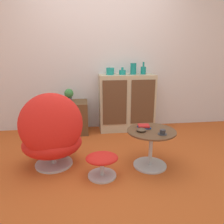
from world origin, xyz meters
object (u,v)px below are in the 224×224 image
ottoman (102,161)px  potted_plant (69,94)px  tv_console (71,117)px  vase_rightmost (143,70)px  bowl (141,130)px  egg_chair (52,134)px  vase_leftmost (110,71)px  book_stack (144,126)px  vase_inner_right (133,69)px  sideboard (127,103)px  vase_inner_left (122,72)px  teacup (162,132)px  coffee_table (151,144)px

ottoman → potted_plant: size_ratio=1.64×
tv_console → vase_rightmost: bearing=1.8°
bowl → vase_rightmost: bearing=74.6°
egg_chair → vase_leftmost: size_ratio=7.10×
egg_chair → book_stack: bearing=-1.5°
vase_inner_right → sideboard: bearing=-177.9°
vase_inner_left → sideboard: bearing=-2.8°
egg_chair → vase_rightmost: size_ratio=4.61×
vase_leftmost → book_stack: bearing=-78.3°
tv_console → book_stack: size_ratio=3.87×
bowl → tv_console: bearing=124.1°
sideboard → tv_console: size_ratio=1.68×
vase_leftmost → bowl: size_ratio=1.17×
ottoman → book_stack: bearing=24.9°
ottoman → bowl: (0.46, 0.14, 0.29)m
egg_chair → teacup: (1.22, -0.25, 0.06)m
egg_chair → vase_rightmost: 1.92m
vase_rightmost → tv_console: bearing=-178.2°
sideboard → vase_leftmost: 0.61m
egg_chair → vase_inner_right: bearing=44.7°
book_stack → sideboard: bearing=88.6°
coffee_table → bowl: bearing=-174.4°
vase_inner_right → vase_rightmost: 0.17m
ottoman → teacup: (0.67, 0.02, 0.29)m
egg_chair → vase_inner_left: size_ratio=7.87×
ottoman → vase_inner_left: bearing=72.0°
vase_rightmost → vase_inner_left: bearing=180.0°
egg_chair → book_stack: (1.07, -0.03, 0.06)m
teacup → vase_leftmost: bearing=105.5°
potted_plant → teacup: (1.08, -1.40, -0.18)m
vase_leftmost → vase_inner_right: 0.39m
teacup → book_stack: 0.27m
egg_chair → vase_leftmost: 1.57m
teacup → vase_inner_left: bearing=97.8°
potted_plant → book_stack: bearing=-51.7°
ottoman → coffee_table: bearing=14.4°
coffee_table → teacup: (0.08, -0.13, 0.19)m
vase_leftmost → book_stack: (0.25, -1.22, -0.54)m
vase_inner_left → vase_inner_right: bearing=0.0°
sideboard → bowl: bearing=-93.9°
vase_rightmost → vase_inner_right: bearing=180.0°
vase_inner_right → tv_console: bearing=-177.9°
sideboard → egg_chair: sideboard is taller
sideboard → potted_plant: (-0.96, -0.03, 0.17)m
sideboard → teacup: 1.44m
vase_inner_right → book_stack: (-0.13, -1.22, -0.58)m
sideboard → vase_inner_left: vase_inner_left is taller
vase_rightmost → bowl: (-0.36, -1.32, -0.56)m
vase_inner_left → teacup: 1.55m
vase_rightmost → book_stack: (-0.31, -1.22, -0.56)m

